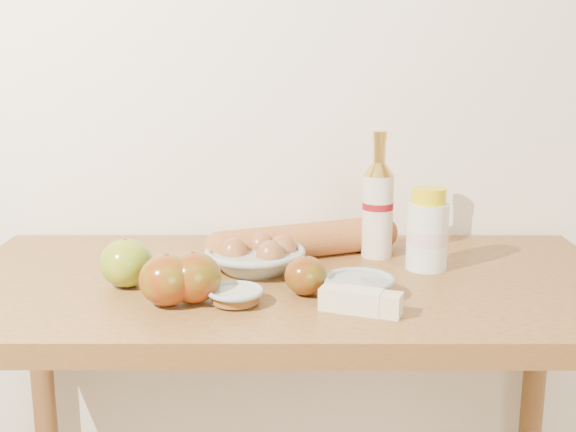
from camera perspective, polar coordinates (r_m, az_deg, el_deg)
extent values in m
cube|color=white|center=(1.57, 0.02, 13.08)|extent=(3.50, 0.02, 2.60)
cube|color=olive|center=(1.30, 0.00, -5.70)|extent=(1.20, 0.60, 0.04)
cylinder|color=beige|center=(1.42, 7.08, -0.02)|extent=(0.08, 0.08, 0.16)
cylinder|color=maroon|center=(1.41, 7.11, 0.82)|extent=(0.08, 0.08, 0.01)
cone|color=gold|center=(1.40, 7.19, 3.71)|extent=(0.08, 0.08, 0.03)
cylinder|color=gold|center=(1.40, 7.23, 5.09)|extent=(0.03, 0.03, 0.04)
cylinder|color=gold|center=(1.39, 7.27, 6.30)|extent=(0.04, 0.04, 0.02)
cylinder|color=silver|center=(1.36, 10.94, -1.58)|extent=(0.08, 0.08, 0.12)
cylinder|color=beige|center=(1.36, 10.94, -1.58)|extent=(0.08, 0.08, 0.03)
cylinder|color=yellow|center=(1.34, 11.08, 1.58)|extent=(0.07, 0.07, 0.03)
torus|color=#98A5A0|center=(1.33, -2.63, -2.87)|extent=(0.23, 0.23, 0.01)
ellipsoid|color=brown|center=(1.32, -4.33, -3.08)|extent=(0.06, 0.06, 0.07)
ellipsoid|color=brown|center=(1.30, -1.41, -3.33)|extent=(0.06, 0.06, 0.07)
ellipsoid|color=brown|center=(1.36, -2.16, -2.60)|extent=(0.06, 0.06, 0.07)
ellipsoid|color=brown|center=(1.37, -4.06, -2.53)|extent=(0.06, 0.06, 0.07)
ellipsoid|color=brown|center=(1.34, -0.41, -2.82)|extent=(0.06, 0.06, 0.07)
cylinder|color=#C5773C|center=(1.41, 1.31, -1.95)|extent=(0.34, 0.19, 0.07)
sphere|color=#C5773C|center=(1.36, -5.33, -2.64)|extent=(0.09, 0.09, 0.07)
sphere|color=#C5773C|center=(1.48, 7.36, -1.30)|extent=(0.09, 0.09, 0.07)
ellipsoid|color=#A29520|center=(1.27, -12.66, -3.64)|extent=(0.11, 0.11, 0.08)
cylinder|color=#51361B|center=(1.26, -12.74, -2.10)|extent=(0.01, 0.01, 0.01)
ellipsoid|color=#99080A|center=(1.17, -7.50, -4.83)|extent=(0.11, 0.11, 0.08)
cylinder|color=#53351B|center=(1.16, -7.55, -3.16)|extent=(0.01, 0.01, 0.01)
ellipsoid|color=maroon|center=(1.20, 1.42, -4.73)|extent=(0.08, 0.08, 0.07)
cylinder|color=#4C3019|center=(1.19, 1.43, -3.46)|extent=(0.01, 0.01, 0.01)
torus|color=#95A39D|center=(1.16, -4.19, -5.94)|extent=(0.10, 0.10, 0.01)
cylinder|color=brown|center=(1.16, -4.18, -6.38)|extent=(0.08, 0.08, 0.02)
torus|color=#8E9B97|center=(1.20, 5.64, -5.04)|extent=(0.14, 0.14, 0.01)
cylinder|color=brown|center=(1.20, 5.62, -5.59)|extent=(0.12, 0.12, 0.02)
cube|color=beige|center=(1.13, 5.75, -6.73)|extent=(0.13, 0.08, 0.04)
cube|color=beige|center=(1.13, 5.75, -6.73)|extent=(0.08, 0.06, 0.04)
ellipsoid|color=#99080A|center=(1.17, -9.51, -4.99)|extent=(0.11, 0.11, 0.08)
cylinder|color=#53351B|center=(1.16, -9.57, -3.32)|extent=(0.01, 0.01, 0.01)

